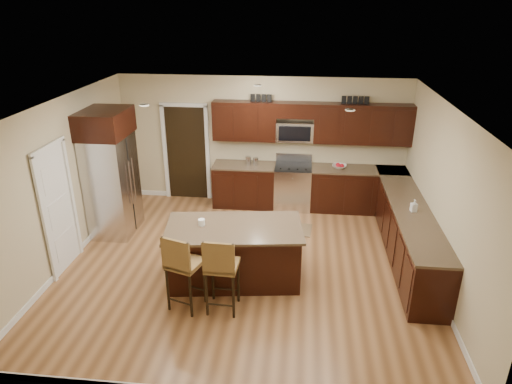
# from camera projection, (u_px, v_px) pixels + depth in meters

# --- Properties ---
(floor) EXTENTS (6.00, 6.00, 0.00)m
(floor) POSITION_uv_depth(u_px,v_px,m) (246.00, 266.00, 7.63)
(floor) COLOR #94633A
(floor) RESTS_ON ground
(ceiling) EXTENTS (6.00, 6.00, 0.00)m
(ceiling) POSITION_uv_depth(u_px,v_px,m) (245.00, 106.00, 6.57)
(ceiling) COLOR silver
(ceiling) RESTS_ON wall_back
(wall_back) EXTENTS (6.00, 0.00, 6.00)m
(wall_back) POSITION_uv_depth(u_px,v_px,m) (262.00, 141.00, 9.62)
(wall_back) COLOR #C3B48C
(wall_back) RESTS_ON floor
(wall_left) EXTENTS (0.00, 5.50, 5.50)m
(wall_left) POSITION_uv_depth(u_px,v_px,m) (63.00, 184.00, 7.40)
(wall_left) COLOR #C3B48C
(wall_left) RESTS_ON floor
(wall_right) EXTENTS (0.00, 5.50, 5.50)m
(wall_right) POSITION_uv_depth(u_px,v_px,m) (445.00, 200.00, 6.81)
(wall_right) COLOR #C3B48C
(wall_right) RESTS_ON floor
(base_cabinets) EXTENTS (4.02, 3.96, 0.92)m
(base_cabinets) POSITION_uv_depth(u_px,v_px,m) (356.00, 210.00, 8.59)
(base_cabinets) COLOR black
(base_cabinets) RESTS_ON floor
(upper_cabinets) EXTENTS (4.00, 0.33, 0.80)m
(upper_cabinets) POSITION_uv_depth(u_px,v_px,m) (313.00, 122.00, 9.17)
(upper_cabinets) COLOR black
(upper_cabinets) RESTS_ON wall_back
(range) EXTENTS (0.76, 0.64, 1.11)m
(range) POSITION_uv_depth(u_px,v_px,m) (293.00, 186.00, 9.62)
(range) COLOR silver
(range) RESTS_ON floor
(microwave) EXTENTS (0.76, 0.31, 0.40)m
(microwave) POSITION_uv_depth(u_px,v_px,m) (295.00, 132.00, 9.31)
(microwave) COLOR silver
(microwave) RESTS_ON upper_cabinets
(doorway) EXTENTS (0.85, 0.03, 2.06)m
(doorway) POSITION_uv_depth(u_px,v_px,m) (187.00, 153.00, 9.89)
(doorway) COLOR black
(doorway) RESTS_ON floor
(pantry_door) EXTENTS (0.03, 0.80, 2.04)m
(pantry_door) POSITION_uv_depth(u_px,v_px,m) (58.00, 210.00, 7.25)
(pantry_door) COLOR white
(pantry_door) RESTS_ON floor
(letter_decor) EXTENTS (2.20, 0.03, 0.15)m
(letter_decor) POSITION_uv_depth(u_px,v_px,m) (307.00, 99.00, 9.01)
(letter_decor) COLOR black
(letter_decor) RESTS_ON upper_cabinets
(island) EXTENTS (2.21, 1.35, 0.92)m
(island) POSITION_uv_depth(u_px,v_px,m) (234.00, 255.00, 7.15)
(island) COLOR black
(island) RESTS_ON floor
(stool_left) EXTENTS (0.56, 0.56, 1.19)m
(stool_left) POSITION_uv_depth(u_px,v_px,m) (182.00, 264.00, 6.31)
(stool_left) COLOR olive
(stool_left) RESTS_ON floor
(stool_mid) EXTENTS (0.46, 0.46, 1.18)m
(stool_mid) POSITION_uv_depth(u_px,v_px,m) (221.00, 267.00, 6.25)
(stool_mid) COLOR olive
(stool_mid) RESTS_ON floor
(refrigerator) EXTENTS (0.79, 1.00, 2.35)m
(refrigerator) POSITION_uv_depth(u_px,v_px,m) (111.00, 172.00, 8.33)
(refrigerator) COLOR silver
(refrigerator) RESTS_ON floor
(floor_mat) EXTENTS (0.85, 0.61, 0.01)m
(floor_mat) POSITION_uv_depth(u_px,v_px,m) (290.00, 229.00, 8.85)
(floor_mat) COLOR olive
(floor_mat) RESTS_ON floor
(fruit_bowl) EXTENTS (0.34, 0.34, 0.07)m
(fruit_bowl) POSITION_uv_depth(u_px,v_px,m) (339.00, 166.00, 9.34)
(fruit_bowl) COLOR silver
(fruit_bowl) RESTS_ON base_cabinets
(soap_bottle) EXTENTS (0.11, 0.11, 0.21)m
(soap_bottle) POSITION_uv_depth(u_px,v_px,m) (414.00, 206.00, 7.42)
(soap_bottle) COLOR #B2B2B2
(soap_bottle) RESTS_ON base_cabinets
(canister_tall) EXTENTS (0.12, 0.12, 0.18)m
(canister_tall) POSITION_uv_depth(u_px,v_px,m) (248.00, 161.00, 9.50)
(canister_tall) COLOR silver
(canister_tall) RESTS_ON base_cabinets
(canister_short) EXTENTS (0.11, 0.11, 0.16)m
(canister_short) POSITION_uv_depth(u_px,v_px,m) (256.00, 161.00, 9.49)
(canister_short) COLOR silver
(canister_short) RESTS_ON base_cabinets
(island_jar) EXTENTS (0.10, 0.10, 0.10)m
(island_jar) POSITION_uv_depth(u_px,v_px,m) (202.00, 222.00, 6.98)
(island_jar) COLOR white
(island_jar) RESTS_ON island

